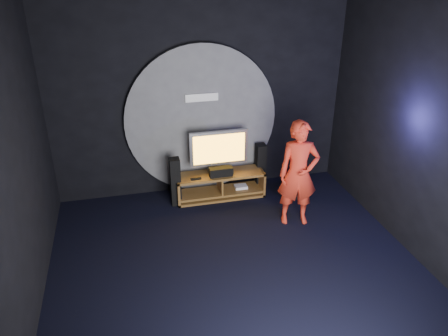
# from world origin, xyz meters

# --- Properties ---
(floor) EXTENTS (5.00, 5.00, 0.00)m
(floor) POSITION_xyz_m (0.00, 0.00, 0.00)
(floor) COLOR black
(floor) RESTS_ON ground
(back_wall) EXTENTS (5.00, 0.04, 3.50)m
(back_wall) POSITION_xyz_m (0.00, 2.50, 1.75)
(back_wall) COLOR black
(back_wall) RESTS_ON ground
(front_wall) EXTENTS (5.00, 0.04, 3.50)m
(front_wall) POSITION_xyz_m (0.00, -2.50, 1.75)
(front_wall) COLOR black
(front_wall) RESTS_ON ground
(left_wall) EXTENTS (0.04, 5.00, 3.50)m
(left_wall) POSITION_xyz_m (-2.50, 0.00, 1.75)
(left_wall) COLOR black
(left_wall) RESTS_ON ground
(right_wall) EXTENTS (0.04, 5.00, 3.50)m
(right_wall) POSITION_xyz_m (2.50, 0.00, 1.75)
(right_wall) COLOR black
(right_wall) RESTS_ON ground
(wall_disc_panel) EXTENTS (2.60, 0.11, 2.60)m
(wall_disc_panel) POSITION_xyz_m (0.00, 2.44, 1.30)
(wall_disc_panel) COLOR #515156
(wall_disc_panel) RESTS_ON ground
(media_console) EXTENTS (1.54, 0.45, 0.45)m
(media_console) POSITION_xyz_m (0.23, 2.05, 0.19)
(media_console) COLOR brown
(media_console) RESTS_ON ground
(tv) EXTENTS (1.00, 0.22, 0.76)m
(tv) POSITION_xyz_m (0.22, 2.12, 0.86)
(tv) COLOR #ADADB4
(tv) RESTS_ON media_console
(center_speaker) EXTENTS (0.40, 0.15, 0.15)m
(center_speaker) POSITION_xyz_m (0.22, 1.97, 0.53)
(center_speaker) COLOR black
(center_speaker) RESTS_ON media_console
(remote) EXTENTS (0.18, 0.05, 0.02)m
(remote) POSITION_xyz_m (-0.22, 1.93, 0.46)
(remote) COLOR black
(remote) RESTS_ON media_console
(tower_speaker_left) EXTENTS (0.17, 0.19, 0.85)m
(tower_speaker_left) POSITION_xyz_m (-0.56, 1.99, 0.42)
(tower_speaker_left) COLOR black
(tower_speaker_left) RESTS_ON ground
(tower_speaker_right) EXTENTS (0.17, 0.19, 0.85)m
(tower_speaker_right) POSITION_xyz_m (1.01, 2.21, 0.42)
(tower_speaker_right) COLOR black
(tower_speaker_right) RESTS_ON ground
(subwoofer) EXTENTS (0.33, 0.33, 0.36)m
(subwoofer) POSITION_xyz_m (1.53, 1.77, 0.18)
(subwoofer) COLOR black
(subwoofer) RESTS_ON ground
(player) EXTENTS (0.68, 0.51, 1.69)m
(player) POSITION_xyz_m (1.21, 1.00, 0.84)
(player) COLOR red
(player) RESTS_ON ground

